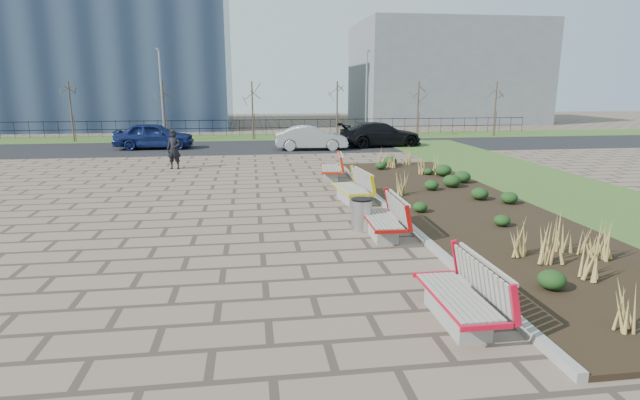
{
  "coord_description": "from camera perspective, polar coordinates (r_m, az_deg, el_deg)",
  "views": [
    {
      "loc": [
        -0.19,
        -9.18,
        3.72
      ],
      "look_at": [
        1.5,
        3.0,
        0.9
      ],
      "focal_mm": 28.0,
      "sensor_mm": 36.0,
      "label": 1
    }
  ],
  "objects": [
    {
      "name": "car_silver",
      "position": [
        29.66,
        -0.98,
        7.11
      ],
      "size": [
        4.33,
        1.77,
        1.4
      ],
      "primitive_type": "imported",
      "rotation": [
        0.0,
        0.0,
        1.5
      ],
      "color": "gray",
      "rests_on": "road"
    },
    {
      "name": "tree_d",
      "position": [
        36.25,
        1.96,
        10.26
      ],
      "size": [
        1.4,
        1.4,
        4.0
      ],
      "primitive_type": null,
      "color": "#4C3D2D",
      "rests_on": "grass_verge_far"
    },
    {
      "name": "bench_d",
      "position": [
        20.32,
        1.23,
        3.8
      ],
      "size": [
        1.15,
        2.19,
        1.0
      ],
      "primitive_type": null,
      "rotation": [
        0.0,
        0.0,
        -0.12
      ],
      "color": "#B8250C",
      "rests_on": "ground"
    },
    {
      "name": "litter_bin",
      "position": [
        13.11,
        4.76,
        -1.71
      ],
      "size": [
        0.53,
        0.53,
        0.84
      ],
      "primitive_type": "cylinder",
      "color": "#B2B2B7",
      "rests_on": "ground"
    },
    {
      "name": "car_blue",
      "position": [
        31.7,
        -18.45,
        6.99
      ],
      "size": [
        4.62,
        1.89,
        1.57
      ],
      "primitive_type": "imported",
      "rotation": [
        0.0,
        0.0,
        1.56
      ],
      "color": "#121E52",
      "rests_on": "road"
    },
    {
      "name": "road",
      "position": [
        31.4,
        -7.55,
        6.03
      ],
      "size": [
        80.0,
        7.0,
        0.02
      ],
      "primitive_type": "cube",
      "color": "black",
      "rests_on": "ground"
    },
    {
      "name": "railing_fence",
      "position": [
        38.8,
        -7.69,
        8.26
      ],
      "size": [
        44.0,
        0.1,
        1.2
      ],
      "primitive_type": null,
      "color": "black",
      "rests_on": "grass_verge_far"
    },
    {
      "name": "tree_f",
      "position": [
        40.08,
        19.38,
        9.8
      ],
      "size": [
        1.4,
        1.4,
        4.0
      ],
      "primitive_type": null,
      "color": "#4C3D2D",
      "rests_on": "grass_verge_far"
    },
    {
      "name": "tree_e",
      "position": [
        37.74,
        11.12,
        10.13
      ],
      "size": [
        1.4,
        1.4,
        4.0
      ],
      "primitive_type": null,
      "color": "#4C3D2D",
      "rests_on": "grass_verge_far"
    },
    {
      "name": "bench_c",
      "position": [
        16.33,
        3.52,
        1.52
      ],
      "size": [
        1.1,
        2.18,
        1.0
      ],
      "primitive_type": null,
      "rotation": [
        0.0,
        0.0,
        0.1
      ],
      "color": "yellow",
      "rests_on": "ground"
    },
    {
      "name": "tree_a",
      "position": [
        37.62,
        -26.55,
        9.03
      ],
      "size": [
        1.4,
        1.4,
        4.0
      ],
      "primitive_type": null,
      "color": "#4C3D2D",
      "rests_on": "grass_verge_far"
    },
    {
      "name": "grass_verge_far",
      "position": [
        37.36,
        -7.64,
        7.13
      ],
      "size": [
        80.0,
        5.0,
        0.04
      ],
      "primitive_type": "cube",
      "color": "#33511E",
      "rests_on": "ground"
    },
    {
      "name": "building_grey",
      "position": [
        55.03,
        14.03,
        13.89
      ],
      "size": [
        18.0,
        12.0,
        10.0
      ],
      "primitive_type": "cube",
      "color": "slate",
      "rests_on": "ground"
    },
    {
      "name": "tree_c",
      "position": [
        35.72,
        -7.72,
        10.11
      ],
      "size": [
        1.4,
        1.4,
        4.0
      ],
      "primitive_type": null,
      "color": "#4C3D2D",
      "rests_on": "grass_verge_far"
    },
    {
      "name": "lamp_east",
      "position": [
        36.12,
        5.31,
        11.79
      ],
      "size": [
        0.24,
        0.6,
        6.0
      ],
      "primitive_type": null,
      "color": "gray",
      "rests_on": "grass_verge_far"
    },
    {
      "name": "bench_b",
      "position": [
        12.63,
        7.01,
        -1.95
      ],
      "size": [
        0.96,
        2.13,
        1.0
      ],
      "primitive_type": null,
      "rotation": [
        0.0,
        0.0,
        -0.03
      ],
      "color": "#A30E0A",
      "rests_on": "ground"
    },
    {
      "name": "tree_b",
      "position": [
        36.18,
        -17.4,
        9.68
      ],
      "size": [
        1.4,
        1.4,
        4.0
      ],
      "primitive_type": null,
      "color": "#4C3D2D",
      "rests_on": "grass_verge_far"
    },
    {
      "name": "car_black",
      "position": [
        31.55,
        6.91,
        7.46
      ],
      "size": [
        5.37,
        2.67,
        1.5
      ],
      "primitive_type": "imported",
      "rotation": [
        0.0,
        0.0,
        1.68
      ],
      "color": "black",
      "rests_on": "road"
    },
    {
      "name": "grass_verge_near",
      "position": [
        18.44,
        29.7,
        -0.38
      ],
      "size": [
        5.0,
        38.0,
        0.04
      ],
      "primitive_type": "cube",
      "color": "#33511E",
      "rests_on": "ground"
    },
    {
      "name": "ground",
      "position": [
        9.9,
        -6.3,
        -9.23
      ],
      "size": [
        120.0,
        120.0,
        0.0
      ],
      "primitive_type": "plane",
      "color": "#6F5B4C",
      "rests_on": "ground"
    },
    {
      "name": "planting_bed",
      "position": [
        16.0,
        16.08,
        -0.86
      ],
      "size": [
        4.5,
        18.0,
        0.1
      ],
      "primitive_type": "cube",
      "color": "black",
      "rests_on": "ground"
    },
    {
      "name": "bench_a",
      "position": [
        8.38,
        15.41,
        -10.17
      ],
      "size": [
        0.91,
        2.1,
        1.0
      ],
      "primitive_type": null,
      "rotation": [
        0.0,
        0.0,
        0.0
      ],
      "color": "red",
      "rests_on": "ground"
    },
    {
      "name": "planting_curb",
      "position": [
        15.2,
        8.02,
        -1.08
      ],
      "size": [
        0.16,
        18.0,
        0.15
      ],
      "primitive_type": "cube",
      "color": "gray",
      "rests_on": "ground"
    },
    {
      "name": "pedestrian",
      "position": [
        23.74,
        -16.35,
        5.55
      ],
      "size": [
        0.72,
        0.55,
        1.78
      ],
      "primitive_type": "imported",
      "rotation": [
        0.0,
        0.0,
        -0.22
      ],
      "color": "black",
      "rests_on": "ground"
    },
    {
      "name": "lamp_west",
      "position": [
        35.66,
        -17.64,
        11.24
      ],
      "size": [
        0.24,
        0.6,
        6.0
      ],
      "primitive_type": null,
      "color": "gray",
      "rests_on": "grass_verge_far"
    }
  ]
}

